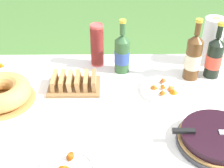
# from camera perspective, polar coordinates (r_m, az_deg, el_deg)

# --- Properties ---
(garden_table) EXTENTS (1.71, 1.12, 0.74)m
(garden_table) POSITION_cam_1_polar(r_m,az_deg,el_deg) (1.46, 0.85, -7.66)
(garden_table) COLOR #A87A47
(garden_table) RESTS_ON ground_plane
(tablecloth) EXTENTS (1.72, 1.13, 0.10)m
(tablecloth) POSITION_cam_1_polar(r_m,az_deg,el_deg) (1.42, 0.86, -6.14)
(tablecloth) COLOR white
(tablecloth) RESTS_ON garden_table
(berry_tart) EXTENTS (0.33, 0.33, 0.06)m
(berry_tart) POSITION_cam_1_polar(r_m,az_deg,el_deg) (1.33, 18.74, -9.39)
(berry_tart) COLOR #38383D
(berry_tart) RESTS_ON tablecloth
(serving_knife) EXTENTS (0.38, 0.04, 0.01)m
(serving_knife) POSITION_cam_1_polar(r_m,az_deg,el_deg) (1.30, 17.79, -8.31)
(serving_knife) COLOR silver
(serving_knife) RESTS_ON berry_tart
(bundt_cake) EXTENTS (0.31, 0.31, 0.10)m
(bundt_cake) POSITION_cam_1_polar(r_m,az_deg,el_deg) (1.56, -19.64, -1.43)
(bundt_cake) COLOR #B78447
(bundt_cake) RESTS_ON tablecloth
(cup_stack) EXTENTS (0.07, 0.07, 0.24)m
(cup_stack) POSITION_cam_1_polar(r_m,az_deg,el_deg) (1.73, -2.74, 7.11)
(cup_stack) COLOR #E04C47
(cup_stack) RESTS_ON tablecloth
(cider_bottle_green) EXTENTS (0.08, 0.08, 0.30)m
(cider_bottle_green) POSITION_cam_1_polar(r_m,az_deg,el_deg) (1.67, 1.86, 5.65)
(cider_bottle_green) COLOR #2D562D
(cider_bottle_green) RESTS_ON tablecloth
(cider_bottle_amber) EXTENTS (0.08, 0.08, 0.33)m
(cider_bottle_amber) POSITION_cam_1_polar(r_m,az_deg,el_deg) (1.65, 14.63, 4.80)
(cider_bottle_amber) COLOR brown
(cider_bottle_amber) RESTS_ON tablecloth
(juice_bottle_red) EXTENTS (0.08, 0.08, 0.31)m
(juice_bottle_red) POSITION_cam_1_polar(r_m,az_deg,el_deg) (1.71, 18.20, 4.67)
(juice_bottle_red) COLOR black
(juice_bottle_red) RESTS_ON tablecloth
(snack_plate_near) EXTENTS (0.24, 0.24, 0.05)m
(snack_plate_near) POSITION_cam_1_polar(r_m,az_deg,el_deg) (1.57, 9.43, -0.96)
(snack_plate_near) COLOR white
(snack_plate_near) RESTS_ON tablecloth
(paper_towel_roll) EXTENTS (0.11, 0.11, 0.27)m
(paper_towel_roll) POSITION_cam_1_polar(r_m,az_deg,el_deg) (1.82, 17.75, 7.46)
(paper_towel_roll) COLOR white
(paper_towel_roll) RESTS_ON tablecloth
(bread_board) EXTENTS (0.26, 0.18, 0.07)m
(bread_board) POSITION_cam_1_polar(r_m,az_deg,el_deg) (1.58, -6.91, 0.13)
(bread_board) COLOR olive
(bread_board) RESTS_ON tablecloth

